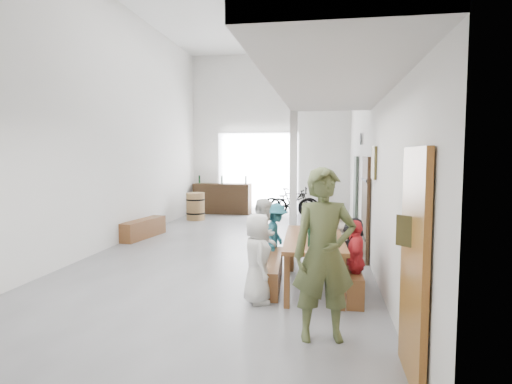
% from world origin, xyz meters
% --- Properties ---
extents(floor, '(12.00, 12.00, 0.00)m').
position_xyz_m(floor, '(0.00, 0.00, 0.00)').
color(floor, slate).
rests_on(floor, ground).
extents(room_walls, '(12.00, 12.00, 12.00)m').
position_xyz_m(room_walls, '(0.00, 0.00, 3.55)').
color(room_walls, white).
rests_on(room_walls, ground).
extents(gateway_portal, '(2.80, 0.08, 2.80)m').
position_xyz_m(gateway_portal, '(-0.40, 5.94, 1.40)').
color(gateway_portal, white).
rests_on(gateway_portal, ground).
extents(right_wall_decor, '(0.07, 8.28, 5.07)m').
position_xyz_m(right_wall_decor, '(2.70, -1.87, 1.74)').
color(right_wall_decor, '#945D1F').
rests_on(right_wall_decor, ground).
extents(balcony, '(1.52, 5.62, 4.00)m').
position_xyz_m(balcony, '(1.98, -3.13, 2.96)').
color(balcony, silver).
rests_on(balcony, ground).
extents(tasting_table, '(0.96, 2.16, 0.79)m').
position_xyz_m(tasting_table, '(1.76, -2.35, 0.71)').
color(tasting_table, brown).
rests_on(tasting_table, ground).
extents(bench_inner, '(0.39, 1.78, 0.41)m').
position_xyz_m(bench_inner, '(1.10, -2.25, 0.20)').
color(bench_inner, brown).
rests_on(bench_inner, ground).
extents(bench_wall, '(0.25, 1.78, 0.41)m').
position_xyz_m(bench_wall, '(2.32, -2.38, 0.20)').
color(bench_wall, brown).
rests_on(bench_wall, ground).
extents(tableware, '(0.52, 1.61, 0.35)m').
position_xyz_m(tableware, '(1.80, -2.41, 0.93)').
color(tableware, black).
rests_on(tableware, tasting_table).
extents(side_bench, '(0.58, 1.64, 0.45)m').
position_xyz_m(side_bench, '(-2.50, 1.03, 0.23)').
color(side_bench, brown).
rests_on(side_bench, ground).
extents(oak_barrel, '(0.58, 0.58, 0.86)m').
position_xyz_m(oak_barrel, '(-2.09, 4.06, 0.43)').
color(oak_barrel, '#9C7247').
rests_on(oak_barrel, ground).
extents(serving_counter, '(2.00, 0.63, 1.05)m').
position_xyz_m(serving_counter, '(-1.62, 5.65, 0.52)').
color(serving_counter, '#332312').
rests_on(serving_counter, ground).
extents(counter_bottles, '(1.74, 0.16, 0.28)m').
position_xyz_m(counter_bottles, '(-1.62, 5.66, 1.19)').
color(counter_bottles, black).
rests_on(counter_bottles, serving_counter).
extents(guest_left_a, '(0.54, 0.69, 1.23)m').
position_xyz_m(guest_left_a, '(1.01, -3.12, 0.62)').
color(guest_left_a, silver).
rests_on(guest_left_a, ground).
extents(guest_left_b, '(0.34, 0.44, 1.06)m').
position_xyz_m(guest_left_b, '(0.95, -2.47, 0.53)').
color(guest_left_b, '#236677').
rests_on(guest_left_b, ground).
extents(guest_left_c, '(0.67, 0.76, 1.32)m').
position_xyz_m(guest_left_c, '(0.95, -1.96, 0.66)').
color(guest_left_c, silver).
rests_on(guest_left_c, ground).
extents(guest_left_d, '(0.50, 0.80, 1.18)m').
position_xyz_m(guest_left_d, '(1.06, -1.37, 0.59)').
color(guest_left_d, '#236677').
rests_on(guest_left_d, ground).
extents(guest_right_a, '(0.33, 0.69, 1.14)m').
position_xyz_m(guest_right_a, '(2.34, -2.85, 0.57)').
color(guest_right_a, red).
rests_on(guest_right_a, ground).
extents(guest_right_b, '(0.50, 1.06, 1.10)m').
position_xyz_m(guest_right_b, '(2.34, -2.31, 0.55)').
color(guest_right_b, black).
rests_on(guest_right_b, ground).
extents(guest_right_c, '(0.52, 0.60, 1.05)m').
position_xyz_m(guest_right_c, '(2.27, -1.65, 0.52)').
color(guest_right_c, silver).
rests_on(guest_right_c, ground).
extents(host_standing, '(0.77, 0.58, 1.90)m').
position_xyz_m(host_standing, '(1.91, -4.17, 0.95)').
color(host_standing, '#505B33').
rests_on(host_standing, ground).
extents(potted_plant, '(0.49, 0.45, 0.46)m').
position_xyz_m(potted_plant, '(2.45, 0.86, 0.23)').
color(potted_plant, '#19441C').
rests_on(potted_plant, ground).
extents(bicycle_near, '(1.94, 0.86, 0.98)m').
position_xyz_m(bicycle_near, '(0.80, 5.24, 0.49)').
color(bicycle_near, black).
rests_on(bicycle_near, ground).
extents(bicycle_far, '(1.61, 0.62, 0.94)m').
position_xyz_m(bicycle_far, '(0.86, 5.30, 0.47)').
color(bicycle_far, black).
rests_on(bicycle_far, ground).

